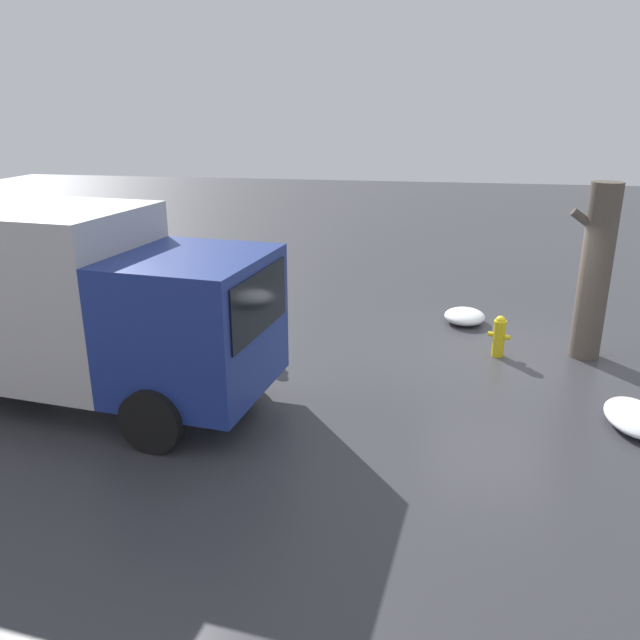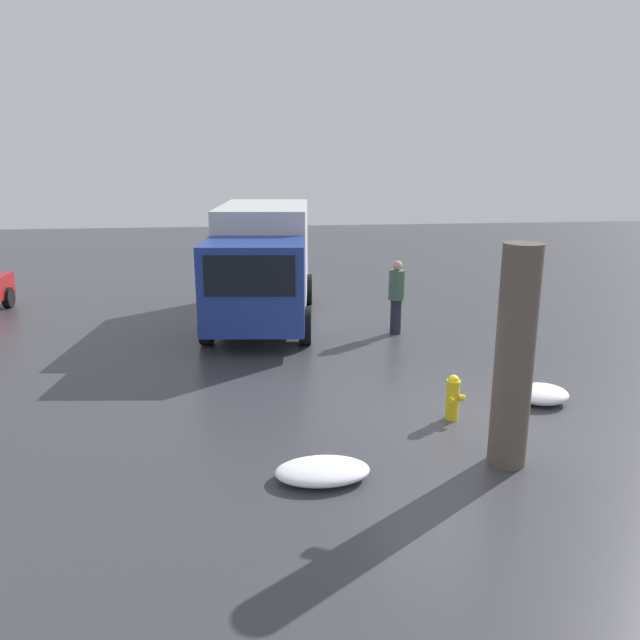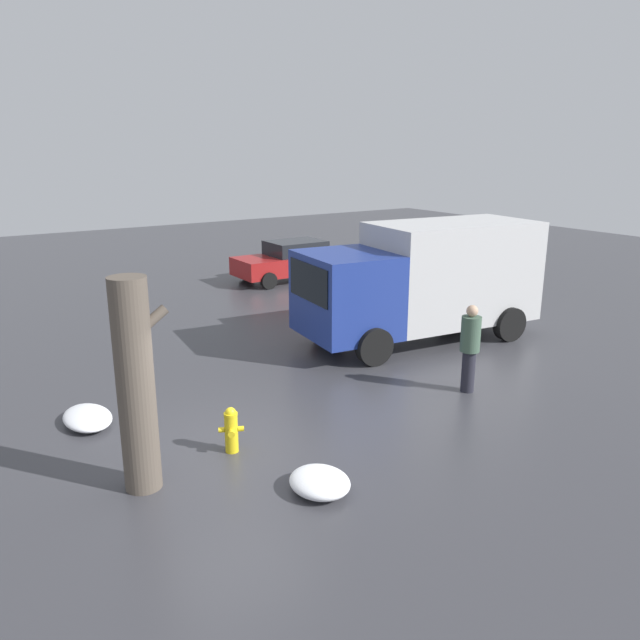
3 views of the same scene
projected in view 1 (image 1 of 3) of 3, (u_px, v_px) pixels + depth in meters
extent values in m
plane|color=#38383D|center=(497.00, 356.00, 11.77)|extent=(60.00, 60.00, 0.00)
cylinder|color=yellow|center=(499.00, 340.00, 11.66)|extent=(0.22, 0.22, 0.65)
cylinder|color=yellow|center=(500.00, 322.00, 11.55)|extent=(0.23, 0.23, 0.05)
sphere|color=yellow|center=(501.00, 321.00, 11.54)|extent=(0.19, 0.19, 0.19)
cylinder|color=yellow|center=(502.00, 333.00, 11.76)|extent=(0.14, 0.14, 0.11)
cylinder|color=yellow|center=(491.00, 334.00, 11.72)|extent=(0.13, 0.12, 0.09)
cylinder|color=yellow|center=(508.00, 338.00, 11.55)|extent=(0.13, 0.12, 0.09)
cylinder|color=brown|center=(595.00, 273.00, 11.25)|extent=(0.55, 0.55, 3.23)
cylinder|color=brown|center=(588.00, 222.00, 11.00)|extent=(0.63, 0.15, 0.50)
cube|color=navy|center=(195.00, 323.00, 9.08)|extent=(2.28, 2.54, 2.02)
cube|color=black|center=(260.00, 303.00, 8.67)|extent=(0.25, 1.95, 0.89)
cube|color=#BCBCBC|center=(14.00, 287.00, 9.86)|extent=(4.53, 2.79, 2.59)
cylinder|color=black|center=(226.00, 358.00, 10.49)|extent=(0.93, 0.38, 0.90)
cylinder|color=black|center=(153.00, 420.00, 8.38)|extent=(0.93, 0.38, 0.90)
cylinder|color=black|center=(23.00, 333.00, 11.62)|extent=(0.93, 0.38, 0.90)
cylinder|color=#23232D|center=(233.00, 314.00, 12.78)|extent=(0.28, 0.28, 0.88)
cylinder|color=#3F5947|center=(232.00, 275.00, 12.53)|extent=(0.40, 0.40, 0.73)
sphere|color=tan|center=(231.00, 252.00, 12.37)|extent=(0.24, 0.24, 0.24)
ellipsoid|color=white|center=(465.00, 316.00, 13.54)|extent=(0.87, 1.00, 0.30)
ellipsoid|color=white|center=(635.00, 417.00, 9.15)|extent=(0.83, 1.33, 0.24)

